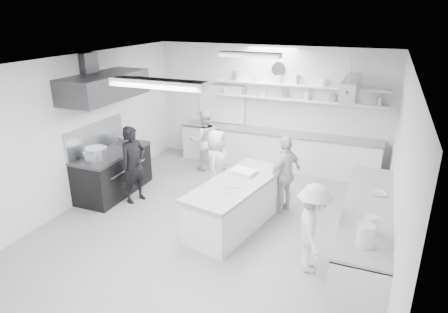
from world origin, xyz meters
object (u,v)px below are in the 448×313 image
at_px(right_counter, 365,234).
at_px(prep_island, 236,205).
at_px(cook_back, 204,140).
at_px(back_counter, 276,150).
at_px(stove, 113,173).
at_px(cook_stove, 134,165).

height_order(right_counter, prep_island, right_counter).
xyz_separation_m(right_counter, cook_back, (-3.98, 2.60, 0.29)).
distance_m(back_counter, prep_island, 3.12).
bearing_deg(prep_island, stove, -174.85).
xyz_separation_m(cook_stove, cook_back, (0.61, 2.16, -0.05)).
distance_m(back_counter, cook_back, 1.84).
bearing_deg(right_counter, back_counter, 124.65).
bearing_deg(stove, cook_back, 57.60).
bearing_deg(cook_stove, back_counter, -17.87).
relative_size(prep_island, cook_back, 1.48).
height_order(prep_island, cook_stove, cook_stove).
relative_size(stove, prep_island, 0.80).
bearing_deg(stove, right_counter, -6.52).
bearing_deg(right_counter, stove, 173.48).
bearing_deg(back_counter, cook_stove, -127.16).
distance_m(right_counter, cook_back, 4.76).
relative_size(back_counter, right_counter, 1.52).
relative_size(right_counter, cook_stove, 2.03).
bearing_deg(cook_stove, prep_island, -74.69).
height_order(back_counter, cook_back, cook_back).
relative_size(prep_island, cook_stove, 1.39).
bearing_deg(back_counter, prep_island, -88.58).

